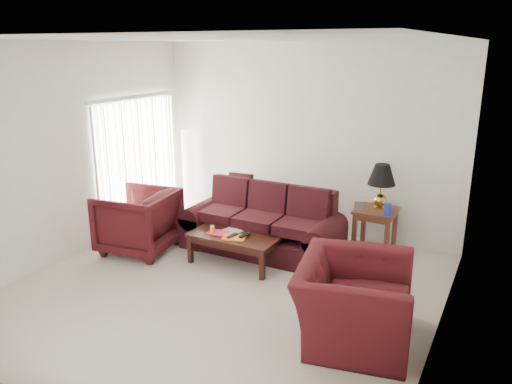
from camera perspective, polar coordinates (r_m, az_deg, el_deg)
floor at (r=6.37m, az=-3.68°, el=-11.04°), size 5.00×5.00×0.00m
blinds at (r=8.36m, az=-13.30°, el=3.17°), size 0.10×2.00×2.16m
sofa at (r=7.27m, az=0.65°, el=-3.34°), size 2.33×1.05×0.95m
throw_pillow at (r=8.20m, az=-1.81°, el=0.76°), size 0.42×0.23×0.42m
end_table at (r=7.60m, az=13.42°, el=-4.18°), size 0.62×0.62×0.63m
table_lamp at (r=7.44m, az=14.10°, el=0.58°), size 0.48×0.48×0.67m
clock at (r=7.40m, az=11.65°, el=-1.52°), size 0.14×0.08×0.13m
blue_canister at (r=7.25m, az=14.79°, el=-1.93°), size 0.12×0.12×0.17m
picture_frame at (r=7.68m, az=12.89°, el=-0.82°), size 0.15×0.17×0.05m
floor_lamp at (r=8.90m, az=-7.69°, el=2.21°), size 0.25×0.25×1.54m
armchair_left at (r=7.51m, az=-13.30°, el=-3.26°), size 1.15×1.12×0.92m
armchair_right at (r=5.31m, az=11.10°, el=-12.15°), size 1.35×1.48×0.83m
coffee_table at (r=6.96m, az=-2.46°, el=-6.56°), size 1.33×0.85×0.43m
magazine_red at (r=6.94m, az=-4.35°, el=-4.67°), size 0.31×0.25×0.02m
magazine_white at (r=7.00m, az=-2.76°, el=-4.47°), size 0.29×0.23×0.01m
magazine_orange at (r=6.77m, az=-2.49°, el=-5.20°), size 0.35×0.30×0.02m
remote_a at (r=6.78m, az=-2.73°, el=-4.98°), size 0.08×0.19×0.02m
remote_b at (r=6.77m, az=-1.38°, el=-4.99°), size 0.08×0.18×0.02m
yellow_glass at (r=6.93m, az=-5.01°, el=-4.30°), size 0.08×0.08×0.11m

